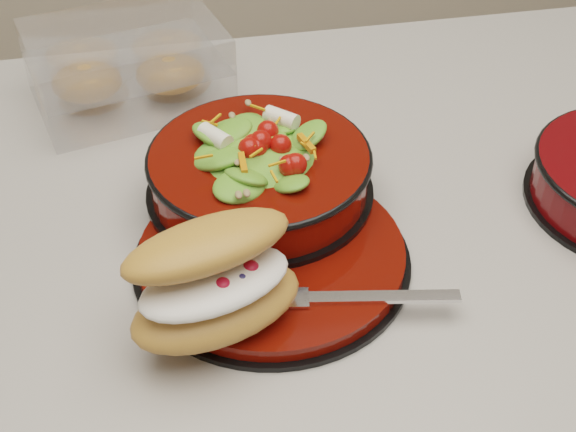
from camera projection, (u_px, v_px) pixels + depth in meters
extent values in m
cube|color=#A5A197|center=(287.00, 217.00, 0.86)|extent=(1.24, 0.74, 0.04)
cylinder|color=black|center=(272.00, 260.00, 0.78)|extent=(0.27, 0.27, 0.01)
cylinder|color=#580903|center=(272.00, 253.00, 0.77)|extent=(0.26, 0.26, 0.01)
torus|color=black|center=(284.00, 256.00, 0.76)|extent=(0.15, 0.15, 0.01)
cylinder|color=black|center=(260.00, 190.00, 0.83)|extent=(0.24, 0.24, 0.01)
cylinder|color=#580903|center=(259.00, 171.00, 0.81)|extent=(0.22, 0.22, 0.04)
torus|color=black|center=(259.00, 157.00, 0.80)|extent=(0.23, 0.23, 0.01)
ellipsoid|color=#448625|center=(259.00, 159.00, 0.80)|extent=(0.19, 0.19, 0.08)
sphere|color=#B50D07|center=(304.00, 119.00, 0.78)|extent=(0.02, 0.02, 0.02)
sphere|color=#B50D07|center=(285.00, 102.00, 0.81)|extent=(0.02, 0.02, 0.02)
sphere|color=#B50D07|center=(251.00, 98.00, 0.81)|extent=(0.02, 0.02, 0.02)
sphere|color=#B50D07|center=(220.00, 109.00, 0.80)|extent=(0.02, 0.02, 0.02)
sphere|color=#B50D07|center=(211.00, 129.00, 0.77)|extent=(0.02, 0.02, 0.02)
sphere|color=#B50D07|center=(229.00, 147.00, 0.75)|extent=(0.02, 0.02, 0.02)
sphere|color=#B50D07|center=(266.00, 151.00, 0.74)|extent=(0.02, 0.02, 0.02)
sphere|color=#B50D07|center=(298.00, 139.00, 0.76)|extent=(0.02, 0.02, 0.02)
cylinder|color=silver|center=(281.00, 99.00, 0.81)|extent=(0.04, 0.04, 0.02)
cylinder|color=silver|center=(214.00, 117.00, 0.79)|extent=(0.04, 0.03, 0.02)
cube|color=orange|center=(242.00, 143.00, 0.75)|extent=(0.03, 0.03, 0.01)
cube|color=orange|center=(307.00, 123.00, 0.78)|extent=(0.03, 0.02, 0.01)
ellipsoid|color=#CC823E|center=(217.00, 306.00, 0.68)|extent=(0.17, 0.13, 0.04)
ellipsoid|color=white|center=(215.00, 283.00, 0.66)|extent=(0.15, 0.11, 0.02)
ellipsoid|color=#CC823E|center=(210.00, 245.00, 0.66)|extent=(0.16, 0.12, 0.04)
sphere|color=red|center=(185.00, 282.00, 0.66)|extent=(0.02, 0.02, 0.02)
sphere|color=red|center=(223.00, 286.00, 0.65)|extent=(0.02, 0.02, 0.02)
sphere|color=red|center=(250.00, 269.00, 0.67)|extent=(0.02, 0.02, 0.02)
sphere|color=#191947|center=(203.00, 274.00, 0.66)|extent=(0.01, 0.01, 0.01)
sphere|color=#191947|center=(230.00, 274.00, 0.66)|extent=(0.01, 0.01, 0.01)
sphere|color=#191947|center=(215.00, 282.00, 0.66)|extent=(0.01, 0.01, 0.01)
sphere|color=#191947|center=(242.00, 280.00, 0.66)|extent=(0.01, 0.01, 0.01)
sphere|color=#191947|center=(192.00, 289.00, 0.65)|extent=(0.01, 0.01, 0.01)
cube|color=silver|center=(382.00, 297.00, 0.72)|extent=(0.14, 0.04, 0.00)
cube|color=silver|center=(284.00, 298.00, 0.72)|extent=(0.05, 0.03, 0.00)
cube|color=white|center=(129.00, 81.00, 0.99)|extent=(0.26, 0.21, 0.05)
cube|color=white|center=(124.00, 47.00, 0.96)|extent=(0.26, 0.21, 0.04)
ellipsoid|color=#CC823E|center=(87.00, 82.00, 0.98)|extent=(0.09, 0.07, 0.04)
ellipsoid|color=#CC823E|center=(170.00, 74.00, 1.00)|extent=(0.09, 0.07, 0.04)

